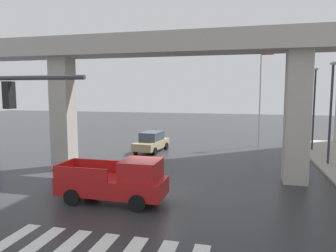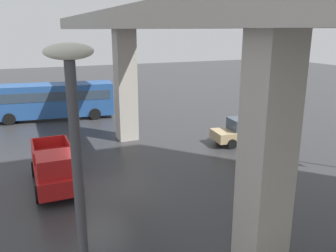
% 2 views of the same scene
% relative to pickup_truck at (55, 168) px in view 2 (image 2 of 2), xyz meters
% --- Properties ---
extents(ground_plane, '(120.00, 120.00, 0.00)m').
position_rel_pickup_truck_xyz_m(ground_plane, '(1.15, 1.87, -0.99)').
color(ground_plane, '#2D2D30').
extents(elevated_overpass, '(59.54, 2.48, 8.65)m').
position_rel_pickup_truck_xyz_m(elevated_overpass, '(1.15, 5.46, 6.52)').
color(elevated_overpass, '#ADA89E').
rests_on(elevated_overpass, ground).
extents(pickup_truck, '(5.10, 2.09, 2.08)m').
position_rel_pickup_truck_xyz_m(pickup_truck, '(0.00, 0.00, 0.00)').
color(pickup_truck, red).
rests_on(pickup_truck, ground).
extents(city_bus, '(3.98, 11.04, 2.99)m').
position_rel_pickup_truck_xyz_m(city_bus, '(-14.29, 1.00, 0.73)').
color(city_bus, '#234C8C').
rests_on(city_bus, ground).
extents(sedan_tan, '(2.32, 4.47, 1.72)m').
position_rel_pickup_truck_xyz_m(sedan_tan, '(-2.17, 12.46, -0.14)').
color(sedan_tan, tan).
rests_on(sedan_tan, ground).
extents(street_lamp_near_corner, '(0.44, 0.70, 7.24)m').
position_rel_pickup_truck_xyz_m(street_lamp_near_corner, '(11.44, -0.55, 3.57)').
color(street_lamp_near_corner, '#38383D').
rests_on(street_lamp_near_corner, ground).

